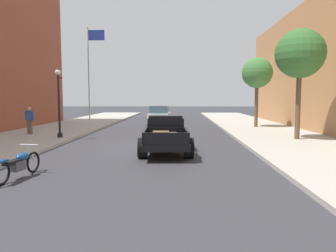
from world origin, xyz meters
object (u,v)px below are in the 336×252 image
(pedestrian_sidewalk_left, at_px, (29,119))
(street_tree_nearest, at_px, (300,54))
(hotrod_truck_black, at_px, (166,134))
(street_lamp_near, at_px, (59,97))
(motorcycle_parked, at_px, (18,164))
(car_background_white, at_px, (160,116))
(flagpole, at_px, (91,63))
(street_tree_second, at_px, (257,73))

(pedestrian_sidewalk_left, height_order, street_tree_nearest, street_tree_nearest)
(hotrod_truck_black, xyz_separation_m, street_lamp_near, (-6.06, 3.37, 1.63))
(hotrod_truck_black, xyz_separation_m, street_tree_nearest, (6.89, 3.19, 3.86))
(hotrod_truck_black, xyz_separation_m, motorcycle_parked, (-4.07, -4.81, -0.31))
(car_background_white, height_order, flagpole, flagpole)
(pedestrian_sidewalk_left, bearing_deg, motorcycle_parked, -65.40)
(hotrod_truck_black, distance_m, car_background_white, 13.81)
(motorcycle_parked, bearing_deg, car_background_white, 81.18)
(pedestrian_sidewalk_left, bearing_deg, hotrod_truck_black, -29.55)
(car_background_white, bearing_deg, street_tree_nearest, -52.61)
(pedestrian_sidewalk_left, xyz_separation_m, street_lamp_near, (2.41, -1.44, 1.30))
(motorcycle_parked, height_order, flagpole, flagpole)
(hotrod_truck_black, height_order, street_tree_nearest, street_tree_nearest)
(flagpole, bearing_deg, hotrod_truck_black, -64.52)
(hotrod_truck_black, relative_size, motorcycle_parked, 2.37)
(hotrod_truck_black, relative_size, street_lamp_near, 1.30)
(hotrod_truck_black, bearing_deg, street_lamp_near, 150.94)
(pedestrian_sidewalk_left, relative_size, flagpole, 0.18)
(car_background_white, distance_m, flagpole, 9.40)
(car_background_white, xyz_separation_m, flagpole, (-7.09, 3.61, 5.00))
(pedestrian_sidewalk_left, relative_size, street_tree_second, 0.32)
(motorcycle_parked, height_order, street_tree_second, street_tree_second)
(motorcycle_parked, relative_size, car_background_white, 0.49)
(flagpole, bearing_deg, street_lamp_near, -81.01)
(car_background_white, relative_size, street_lamp_near, 1.13)
(flagpole, distance_m, street_tree_nearest, 20.79)
(motorcycle_parked, bearing_deg, street_tree_second, 55.13)
(street_lamp_near, xyz_separation_m, street_tree_second, (12.47, 6.86, 1.79))
(car_background_white, height_order, street_lamp_near, street_lamp_near)
(hotrod_truck_black, relative_size, car_background_white, 1.15)
(car_background_white, bearing_deg, hotrod_truck_black, -85.08)
(motorcycle_parked, distance_m, flagpole, 23.19)
(motorcycle_parked, distance_m, car_background_white, 18.80)
(street_tree_nearest, bearing_deg, motorcycle_parked, -143.86)
(street_tree_second, bearing_deg, car_background_white, 155.10)
(motorcycle_parked, xyz_separation_m, street_lamp_near, (-1.99, 8.18, 1.94))
(pedestrian_sidewalk_left, bearing_deg, street_tree_nearest, -5.99)
(car_background_white, bearing_deg, street_lamp_near, -115.13)
(hotrod_truck_black, xyz_separation_m, car_background_white, (-1.18, 13.76, 0.01))
(hotrod_truck_black, height_order, pedestrian_sidewalk_left, pedestrian_sidewalk_left)
(motorcycle_parked, xyz_separation_m, car_background_white, (2.88, 18.57, 0.33))
(street_lamp_near, xyz_separation_m, flagpole, (-2.22, 14.00, 3.39))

